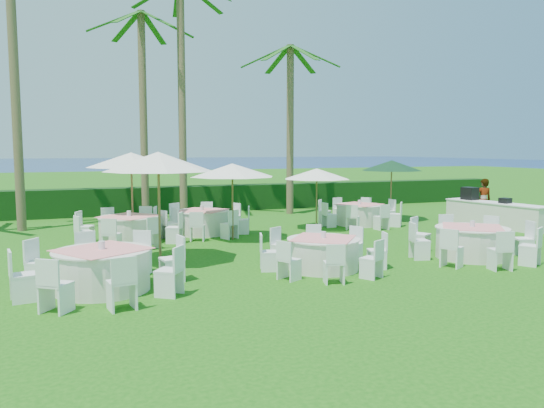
{
  "coord_description": "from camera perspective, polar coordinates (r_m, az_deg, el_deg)",
  "views": [
    {
      "loc": [
        -5.31,
        -12.29,
        2.93
      ],
      "look_at": [
        0.28,
        2.25,
        1.3
      ],
      "focal_mm": 35.0,
      "sensor_mm": 36.0,
      "label": 1
    }
  ],
  "objects": [
    {
      "name": "staff_person",
      "position": [
        22.48,
        21.77,
        0.32
      ],
      "size": [
        0.73,
        0.57,
        1.76
      ],
      "primitive_type": "imported",
      "rotation": [
        0.0,
        0.0,
        2.88
      ],
      "color": "gray",
      "rests_on": "ground"
    },
    {
      "name": "umbrella_b",
      "position": [
        17.01,
        -4.29,
        3.64
      ],
      "size": [
        2.74,
        2.74,
        2.46
      ],
      "color": "brown",
      "rests_on": "ground"
    },
    {
      "name": "banquet_table_a",
      "position": [
        11.56,
        -17.77,
        -6.66
      ],
      "size": [
        3.49,
        3.49,
        1.04
      ],
      "color": "silver",
      "rests_on": "ground"
    },
    {
      "name": "ocean",
      "position": [
        114.45,
        -18.4,
        4.2
      ],
      "size": [
        260.0,
        260.0,
        0.0
      ],
      "primitive_type": "plane",
      "color": "#071347",
      "rests_on": "ground"
    },
    {
      "name": "palm_a",
      "position": [
        21.13,
        -26.08,
        14.66
      ],
      "size": [
        4.4,
        3.96,
        11.7
      ],
      "color": "brown",
      "rests_on": "ground"
    },
    {
      "name": "banquet_table_b",
      "position": [
        12.97,
        5.53,
        -5.26
      ],
      "size": [
        3.06,
        3.06,
        0.94
      ],
      "color": "silver",
      "rests_on": "ground"
    },
    {
      "name": "umbrella_c",
      "position": [
        18.0,
        -14.91,
        4.6
      ],
      "size": [
        2.87,
        2.87,
        2.81
      ],
      "color": "brown",
      "rests_on": "ground"
    },
    {
      "name": "palm_d",
      "position": [
        23.87,
        1.97,
        8.97
      ],
      "size": [
        4.16,
        4.4,
        7.49
      ],
      "color": "brown",
      "rests_on": "ground"
    },
    {
      "name": "palm_b",
      "position": [
        23.51,
        -13.7,
        10.35
      ],
      "size": [
        4.41,
        4.09,
        8.68
      ],
      "color": "brown",
      "rests_on": "ground"
    },
    {
      "name": "palm_c",
      "position": [
        22.98,
        -9.68,
        12.02
      ],
      "size": [
        4.13,
        4.4,
        9.84
      ],
      "color": "brown",
      "rests_on": "ground"
    },
    {
      "name": "buffet_table",
      "position": [
        21.59,
        22.79,
        -0.96
      ],
      "size": [
        1.5,
        4.09,
        1.42
      ],
      "color": "silver",
      "rests_on": "ground"
    },
    {
      "name": "hedge",
      "position": [
        24.97,
        -8.65,
        0.55
      ],
      "size": [
        34.0,
        1.0,
        1.2
      ],
      "primitive_type": "cube",
      "color": "black",
      "rests_on": "ground"
    },
    {
      "name": "ground",
      "position": [
        13.7,
        2.31,
        -6.38
      ],
      "size": [
        120.0,
        120.0,
        0.0
      ],
      "primitive_type": "plane",
      "color": "#15530E",
      "rests_on": "ground"
    },
    {
      "name": "banquet_table_f",
      "position": [
        20.71,
        9.38,
        -1.06
      ],
      "size": [
        3.2,
        3.2,
        0.96
      ],
      "color": "silver",
      "rests_on": "ground"
    },
    {
      "name": "banquet_table_d",
      "position": [
        17.2,
        -15.1,
        -2.56
      ],
      "size": [
        3.27,
        3.27,
        1.0
      ],
      "color": "silver",
      "rests_on": "ground"
    },
    {
      "name": "umbrella_green",
      "position": [
        22.12,
        12.75,
        4.06
      ],
      "size": [
        2.47,
        2.47,
        2.46
      ],
      "color": "brown",
      "rests_on": "ground"
    },
    {
      "name": "umbrella_d",
      "position": [
        19.23,
        4.84,
        3.26
      ],
      "size": [
        2.45,
        2.45,
        2.22
      ],
      "color": "brown",
      "rests_on": "ground"
    },
    {
      "name": "umbrella_a",
      "position": [
        13.68,
        -12.14,
        4.47
      ],
      "size": [
        2.75,
        2.75,
        2.85
      ],
      "color": "brown",
      "rests_on": "ground"
    },
    {
      "name": "banquet_table_e",
      "position": [
        18.43,
        -7.52,
        -1.86
      ],
      "size": [
        3.21,
        3.21,
        0.99
      ],
      "color": "silver",
      "rests_on": "ground"
    },
    {
      "name": "banquet_table_c",
      "position": [
        15.24,
        20.69,
        -3.8
      ],
      "size": [
        3.35,
        3.35,
        1.01
      ],
      "color": "silver",
      "rests_on": "ground"
    }
  ]
}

